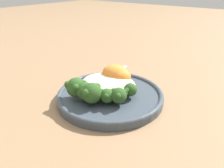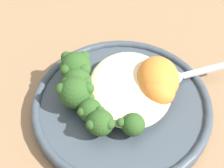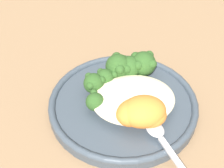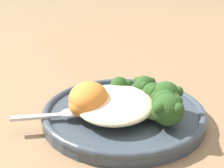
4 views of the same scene
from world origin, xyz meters
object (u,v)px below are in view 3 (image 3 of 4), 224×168
at_px(broccoli_stalk_0, 143,66).
at_px(sweet_potato_chunk_1, 148,115).
at_px(plate, 123,105).
at_px(quinoa_mound, 134,100).
at_px(broccoli_stalk_4, 102,87).
at_px(spoon, 159,134).
at_px(broccoli_stalk_1, 130,70).
at_px(sweet_potato_chunk_2, 133,112).
at_px(sweet_potato_chunk_0, 143,111).
at_px(broccoli_stalk_5, 101,100).
at_px(broccoli_stalk_2, 119,70).
at_px(broccoli_stalk_3, 108,81).

height_order(broccoli_stalk_0, sweet_potato_chunk_1, broccoli_stalk_0).
xyz_separation_m(plate, quinoa_mound, (-0.01, 0.01, 0.02)).
bearing_deg(broccoli_stalk_4, spoon, 160.66).
distance_m(sweet_potato_chunk_1, spoon, 0.03).
height_order(broccoli_stalk_1, broccoli_stalk_4, broccoli_stalk_1).
bearing_deg(plate, sweet_potato_chunk_2, 98.49).
height_order(quinoa_mound, sweet_potato_chunk_2, sweet_potato_chunk_2).
relative_size(broccoli_stalk_1, sweet_potato_chunk_0, 1.39).
height_order(quinoa_mound, broccoli_stalk_5, broccoli_stalk_5).
relative_size(broccoli_stalk_5, spoon, 0.83).
xyz_separation_m(broccoli_stalk_0, broccoli_stalk_1, (0.02, 0.00, -0.00)).
relative_size(plate, broccoli_stalk_4, 2.40).
xyz_separation_m(sweet_potato_chunk_0, sweet_potato_chunk_2, (0.01, -0.00, -0.00)).
bearing_deg(quinoa_mound, sweet_potato_chunk_2, 77.65).
bearing_deg(quinoa_mound, plate, -43.73).
xyz_separation_m(sweet_potato_chunk_0, sweet_potato_chunk_1, (-0.01, 0.00, -0.01)).
height_order(plate, quinoa_mound, quinoa_mound).
distance_m(broccoli_stalk_2, sweet_potato_chunk_0, 0.11).
height_order(broccoli_stalk_1, spoon, broccoli_stalk_1).
distance_m(broccoli_stalk_4, spoon, 0.13).
bearing_deg(broccoli_stalk_1, broccoli_stalk_0, -70.43).
relative_size(broccoli_stalk_2, sweet_potato_chunk_2, 1.86).
height_order(sweet_potato_chunk_0, sweet_potato_chunk_2, sweet_potato_chunk_0).
bearing_deg(sweet_potato_chunk_0, sweet_potato_chunk_2, -11.91).
height_order(broccoli_stalk_0, broccoli_stalk_3, broccoli_stalk_0).
bearing_deg(sweet_potato_chunk_2, plate, -81.51).
xyz_separation_m(broccoli_stalk_4, sweet_potato_chunk_1, (-0.06, 0.07, 0.00)).
bearing_deg(broccoli_stalk_3, broccoli_stalk_1, -100.00).
bearing_deg(broccoli_stalk_5, broccoli_stalk_3, -108.11).
relative_size(sweet_potato_chunk_1, sweet_potato_chunk_2, 0.99).
relative_size(broccoli_stalk_0, broccoli_stalk_5, 1.18).
bearing_deg(broccoli_stalk_1, broccoli_stalk_4, 129.68).
bearing_deg(broccoli_stalk_4, quinoa_mound, 179.52).
distance_m(quinoa_mound, broccoli_stalk_0, 0.08).
xyz_separation_m(broccoli_stalk_2, sweet_potato_chunk_2, (-0.01, 0.10, -0.00)).
relative_size(broccoli_stalk_4, broccoli_stalk_5, 1.18).
xyz_separation_m(broccoli_stalk_3, broccoli_stalk_5, (0.02, 0.04, -0.00)).
distance_m(plate, sweet_potato_chunk_1, 0.07).
height_order(broccoli_stalk_5, sweet_potato_chunk_1, sweet_potato_chunk_1).
distance_m(sweet_potato_chunk_0, spoon, 0.04).
distance_m(sweet_potato_chunk_1, sweet_potato_chunk_2, 0.02).
bearing_deg(broccoli_stalk_1, spoon, -163.80).
bearing_deg(spoon, broccoli_stalk_3, -169.37).
relative_size(broccoli_stalk_2, spoon, 1.01).
relative_size(broccoli_stalk_4, sweet_potato_chunk_1, 1.84).
relative_size(quinoa_mound, sweet_potato_chunk_1, 2.41).
xyz_separation_m(broccoli_stalk_5, sweet_potato_chunk_0, (-0.06, 0.04, 0.01)).
relative_size(broccoli_stalk_0, spoon, 0.99).
xyz_separation_m(broccoli_stalk_1, broccoli_stalk_3, (0.04, 0.02, -0.00)).
height_order(broccoli_stalk_3, sweet_potato_chunk_0, sweet_potato_chunk_0).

